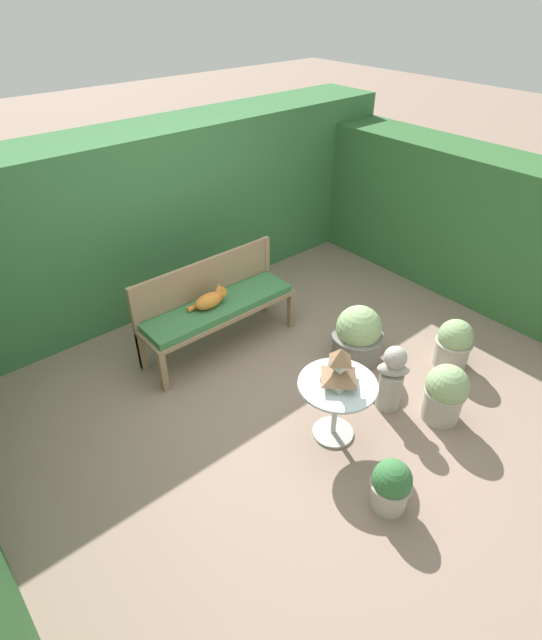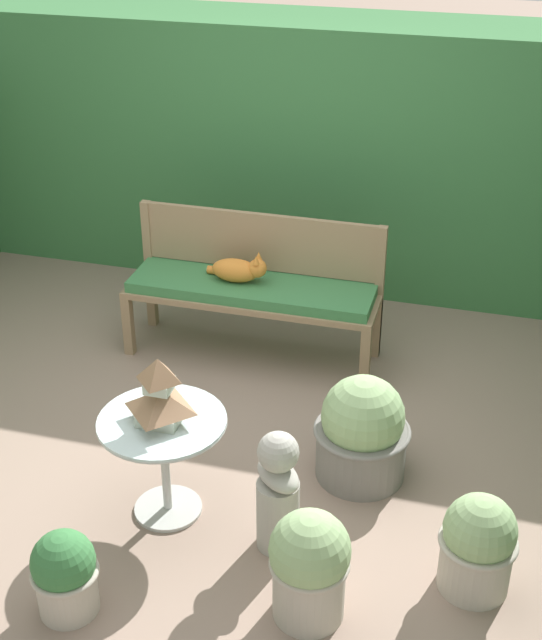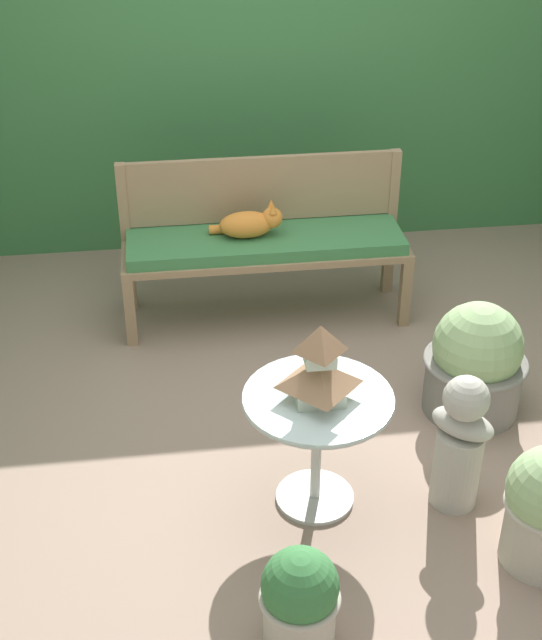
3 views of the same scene
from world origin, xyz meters
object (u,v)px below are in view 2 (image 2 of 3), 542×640
object	(u,v)px
patio_table	(163,440)
potted_plant_hedge_corner	(478,545)
garden_bust	(278,491)
garden_bench	(252,294)
potted_plant_bench_left	(362,432)
cat	(239,270)
pagoda_birdhouse	(160,395)
potted_plant_path_edge	(309,565)
potted_plant_table_near	(65,573)

from	to	relation	value
patio_table	potted_plant_hedge_corner	distance (m)	1.55
garden_bust	potted_plant_hedge_corner	distance (m)	0.94
garden_bench	potted_plant_bench_left	size ratio (longest dim) A/B	2.73
cat	pagoda_birdhouse	xyz separation A→B (m)	(0.10, -1.58, 0.11)
garden_bust	potted_plant_path_edge	xyz separation A→B (m)	(0.24, -0.38, -0.04)
garden_bench	potted_plant_hedge_corner	distance (m)	2.30
potted_plant_hedge_corner	patio_table	bearing A→B (deg)	175.89
pagoda_birdhouse	potted_plant_bench_left	world-z (taller)	pagoda_birdhouse
cat	garden_bust	size ratio (longest dim) A/B	0.63
patio_table	pagoda_birdhouse	distance (m)	0.27
patio_table	potted_plant_bench_left	xyz separation A→B (m)	(0.89, 0.55, -0.17)
patio_table	cat	bearing A→B (deg)	93.66
pagoda_birdhouse	potted_plant_path_edge	xyz separation A→B (m)	(0.84, -0.47, -0.43)
garden_bench	patio_table	distance (m)	1.58
garden_bust	cat	bearing A→B (deg)	156.84
cat	potted_plant_path_edge	bearing A→B (deg)	-65.98
patio_table	potted_plant_hedge_corner	xyz separation A→B (m)	(1.53, -0.11, -0.19)
pagoda_birdhouse	potted_plant_path_edge	world-z (taller)	pagoda_birdhouse
cat	potted_plant_path_edge	world-z (taller)	cat
cat	potted_plant_table_near	size ratio (longest dim) A/B	0.97
pagoda_birdhouse	potted_plant_table_near	size ratio (longest dim) A/B	0.81
potted_plant_path_edge	potted_plant_hedge_corner	world-z (taller)	potted_plant_path_edge
garden_bench	potted_plant_bench_left	world-z (taller)	potted_plant_bench_left
patio_table	potted_plant_table_near	xyz separation A→B (m)	(-0.19, -0.73, -0.23)
pagoda_birdhouse	garden_bust	distance (m)	0.72
cat	potted_plant_bench_left	bearing A→B (deg)	-47.03
patio_table	potted_plant_hedge_corner	size ratio (longest dim) A/B	1.26
garden_bench	potted_plant_bench_left	distance (m)	1.38
pagoda_birdhouse	potted_plant_hedge_corner	distance (m)	1.60
patio_table	potted_plant_path_edge	world-z (taller)	patio_table
cat	potted_plant_bench_left	distance (m)	1.47
garden_bust	potted_plant_bench_left	bearing A→B (deg)	109.58
potted_plant_bench_left	potted_plant_hedge_corner	xyz separation A→B (m)	(0.64, -0.66, -0.03)
garden_bench	potted_plant_path_edge	world-z (taller)	potted_plant_path_edge
pagoda_birdhouse	potted_plant_table_near	xyz separation A→B (m)	(-0.19, -0.73, -0.50)
potted_plant_path_edge	cat	bearing A→B (deg)	114.75
pagoda_birdhouse	garden_bust	bearing A→B (deg)	-8.21
potted_plant_bench_left	potted_plant_hedge_corner	distance (m)	0.92
patio_table	potted_plant_hedge_corner	bearing A→B (deg)	-4.11
garden_bench	cat	distance (m)	0.18
cat	garden_bust	distance (m)	1.83
potted_plant_table_near	garden_bust	bearing A→B (deg)	39.06
cat	patio_table	size ratio (longest dim) A/B	0.65
patio_table	garden_bust	distance (m)	0.62
pagoda_birdhouse	patio_table	bearing A→B (deg)	82.87
potted_plant_table_near	potted_plant_hedge_corner	size ratio (longest dim) A/B	0.84
patio_table	potted_plant_table_near	bearing A→B (deg)	-104.46
garden_bench	pagoda_birdhouse	size ratio (longest dim) A/B	4.70
garden_bust	potted_plant_table_near	distance (m)	1.02
patio_table	potted_plant_path_edge	size ratio (longest dim) A/B	1.15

